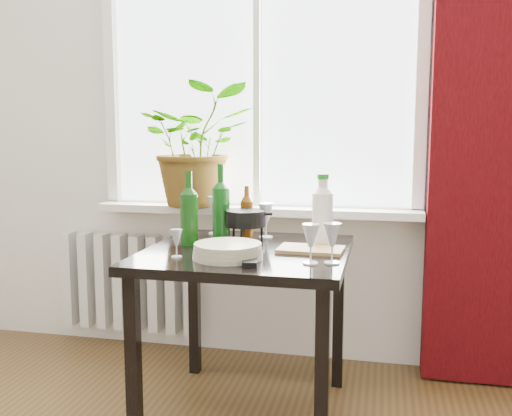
% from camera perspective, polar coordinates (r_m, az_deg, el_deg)
% --- Properties ---
extents(window, '(1.72, 0.08, 1.62)m').
position_cam_1_polar(window, '(3.08, 0.22, 14.45)').
color(window, white).
rests_on(window, ground).
extents(windowsill, '(1.72, 0.20, 0.04)m').
position_cam_1_polar(windowsill, '(3.01, -0.07, -0.18)').
color(windowsill, white).
rests_on(windowsill, ground).
extents(curtain, '(0.50, 0.12, 2.56)m').
position_cam_1_polar(curtain, '(2.92, 22.00, 8.28)').
color(curtain, '#330407').
rests_on(curtain, ground).
extents(radiator, '(0.80, 0.10, 0.55)m').
position_cam_1_polar(radiator, '(3.37, -12.58, -7.23)').
color(radiator, silver).
rests_on(radiator, ground).
extents(table, '(0.85, 0.85, 0.74)m').
position_cam_1_polar(table, '(2.45, -0.90, -6.23)').
color(table, black).
rests_on(table, ground).
extents(potted_plant, '(0.72, 0.68, 0.64)m').
position_cam_1_polar(potted_plant, '(3.02, -5.90, 6.24)').
color(potted_plant, '#1E741F').
rests_on(potted_plant, windowsill).
extents(wine_bottle_left, '(0.10, 0.10, 0.33)m').
position_cam_1_polar(wine_bottle_left, '(2.52, -6.71, 0.05)').
color(wine_bottle_left, '#0E3E0B').
rests_on(wine_bottle_left, table).
extents(wine_bottle_right, '(0.09, 0.09, 0.35)m').
position_cam_1_polar(wine_bottle_right, '(2.65, -3.52, 0.72)').
color(wine_bottle_right, '#0D4710').
rests_on(wine_bottle_right, table).
extents(bottle_amber, '(0.07, 0.07, 0.25)m').
position_cam_1_polar(bottle_amber, '(2.69, -0.94, -0.29)').
color(bottle_amber, '#6C370C').
rests_on(bottle_amber, table).
extents(cleaning_bottle, '(0.12, 0.12, 0.32)m').
position_cam_1_polar(cleaning_bottle, '(2.51, 6.66, -0.06)').
color(cleaning_bottle, white).
rests_on(cleaning_bottle, table).
extents(wineglass_front_right, '(0.07, 0.07, 0.16)m').
position_cam_1_polar(wineglass_front_right, '(2.16, 5.49, -3.57)').
color(wineglass_front_right, silver).
rests_on(wineglass_front_right, table).
extents(wineglass_far_right, '(0.07, 0.07, 0.16)m').
position_cam_1_polar(wineglass_far_right, '(2.17, 7.62, -3.48)').
color(wineglass_far_right, silver).
rests_on(wineglass_far_right, table).
extents(wineglass_back_center, '(0.09, 0.09, 0.17)m').
position_cam_1_polar(wineglass_back_center, '(2.67, 0.99, -1.21)').
color(wineglass_back_center, white).
rests_on(wineglass_back_center, table).
extents(wineglass_back_left, '(0.10, 0.10, 0.19)m').
position_cam_1_polar(wineglass_back_left, '(2.77, -4.05, -0.68)').
color(wineglass_back_left, silver).
rests_on(wineglass_back_left, table).
extents(wineglass_front_left, '(0.05, 0.05, 0.12)m').
position_cam_1_polar(wineglass_front_left, '(2.28, -7.96, -3.52)').
color(wineglass_front_left, silver).
rests_on(wineglass_front_left, table).
extents(plate_stack, '(0.36, 0.36, 0.06)m').
position_cam_1_polar(plate_stack, '(2.25, -2.84, -4.30)').
color(plate_stack, beige).
rests_on(plate_stack, table).
extents(fondue_pot, '(0.22, 0.20, 0.14)m').
position_cam_1_polar(fondue_pot, '(2.60, -1.04, -1.76)').
color(fondue_pot, black).
rests_on(fondue_pot, table).
extents(tv_remote, '(0.09, 0.19, 0.02)m').
position_cam_1_polar(tv_remote, '(2.19, -0.58, -5.20)').
color(tv_remote, black).
rests_on(tv_remote, table).
extents(cutting_board, '(0.28, 0.19, 0.01)m').
position_cam_1_polar(cutting_board, '(2.40, 5.49, -4.14)').
color(cutting_board, '#A47C4A').
rests_on(cutting_board, table).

